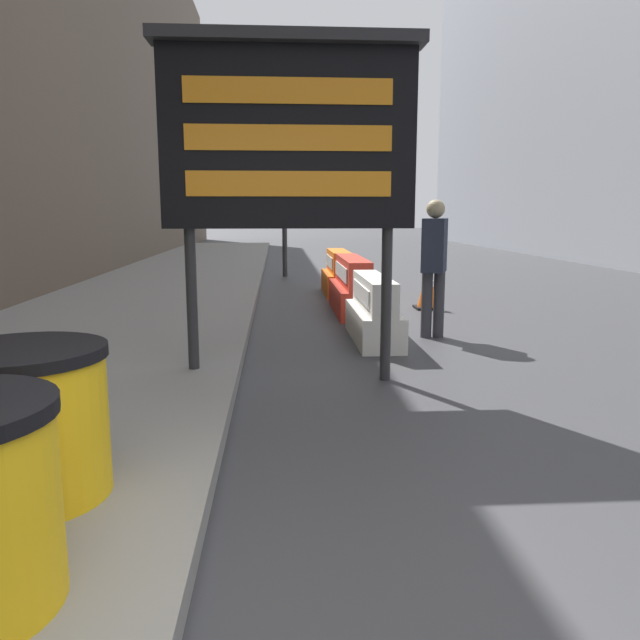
# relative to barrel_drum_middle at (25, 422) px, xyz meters

# --- Properties ---
(barrel_drum_middle) EXTENTS (0.84, 0.84, 0.78)m
(barrel_drum_middle) POSITION_rel_barrel_drum_middle_xyz_m (0.00, 0.00, 0.00)
(barrel_drum_middle) COLOR yellow
(barrel_drum_middle) RESTS_ON sidewalk_left
(message_board) EXTENTS (2.37, 0.36, 3.09)m
(message_board) POSITION_rel_barrel_drum_middle_xyz_m (1.39, 2.60, 1.70)
(message_board) COLOR #28282B
(message_board) RESTS_ON ground_plane
(jersey_barrier_white) EXTENTS (0.51, 1.76, 0.80)m
(jersey_barrier_white) POSITION_rel_barrel_drum_middle_xyz_m (2.46, 4.45, -0.18)
(jersey_barrier_white) COLOR silver
(jersey_barrier_white) RESTS_ON ground_plane
(jersey_barrier_red_striped) EXTENTS (0.58, 2.08, 0.87)m
(jersey_barrier_red_striped) POSITION_rel_barrel_drum_middle_xyz_m (2.46, 6.66, -0.15)
(jersey_barrier_red_striped) COLOR red
(jersey_barrier_red_striped) RESTS_ON ground_plane
(jersey_barrier_orange_near) EXTENTS (0.56, 1.65, 0.84)m
(jersey_barrier_orange_near) POSITION_rel_barrel_drum_middle_xyz_m (2.46, 8.90, -0.16)
(jersey_barrier_orange_near) COLOR orange
(jersey_barrier_orange_near) RESTS_ON ground_plane
(traffic_cone_near) EXTENTS (0.41, 0.41, 0.73)m
(traffic_cone_near) POSITION_rel_barrel_drum_middle_xyz_m (3.74, 6.93, -0.17)
(traffic_cone_near) COLOR black
(traffic_cone_near) RESTS_ON ground_plane
(traffic_light_near_curb) EXTENTS (0.28, 0.44, 3.78)m
(traffic_light_near_curb) POSITION_rel_barrel_drum_middle_xyz_m (1.46, 12.22, 2.21)
(traffic_light_near_curb) COLOR #2D2D30
(traffic_light_near_curb) RESTS_ON ground_plane
(pedestrian_worker) EXTENTS (0.42, 0.52, 1.73)m
(pedestrian_worker) POSITION_rel_barrel_drum_middle_xyz_m (3.24, 4.59, 0.49)
(pedestrian_worker) COLOR #333338
(pedestrian_worker) RESTS_ON ground_plane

